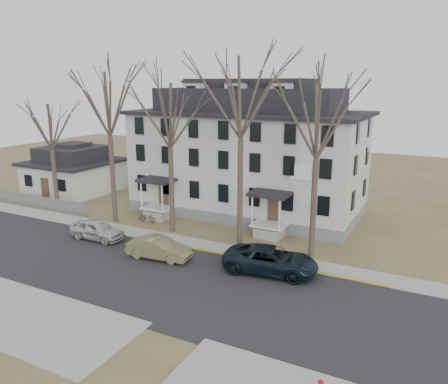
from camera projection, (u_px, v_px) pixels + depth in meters
The scene contains 16 objects.
ground at pixel (150, 294), 24.81m from camera, with size 120.00×120.00×0.00m, color olive.
main_road at pixel (170, 281), 26.53m from camera, with size 120.00×10.00×0.04m, color #27272A.
far_sidewalk at pixel (217, 248), 31.71m from camera, with size 120.00×2.00×0.08m, color #A09F97.
yellow_curb at pixel (277, 266), 28.71m from camera, with size 14.00×0.25×0.06m, color gold.
boarding_house at pixel (248, 154), 39.88m from camera, with size 20.80×12.36×12.05m.
small_house at pixel (74, 172), 47.82m from camera, with size 8.70×8.70×5.00m.
fence at pixel (33, 207), 42.31m from camera, with size 14.00×0.06×1.20m, color gray.
tree_far_left at pixel (108, 100), 35.63m from camera, with size 8.40×8.40×13.72m.
tree_mid_left at pixel (169, 111), 33.15m from camera, with size 7.80×7.80×12.74m.
tree_center at pixel (241, 92), 30.12m from camera, with size 9.00×9.00×14.70m.
tree_mid_right at pixel (318, 116), 28.05m from camera, with size 7.80×7.80×12.74m.
tree_bungalow at pixel (50, 124), 39.27m from camera, with size 6.60×6.60×10.78m.
car_silver at pixel (97, 230), 33.37m from camera, with size 1.79×4.45×1.52m, color silver.
car_tan at pixel (159, 249), 29.68m from camera, with size 1.55×4.46×1.47m, color olive.
car_navy at pixel (271, 261), 27.47m from camera, with size 2.74×5.94×1.65m, color black.
bicycle_left at pixel (147, 218), 37.43m from camera, with size 0.57×1.65×0.87m, color black.
Camera 1 is at (14.08, -18.22, 11.69)m, focal length 35.00 mm.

